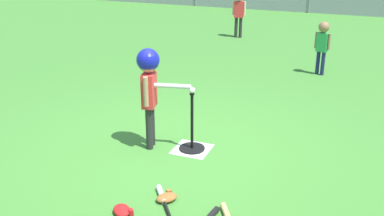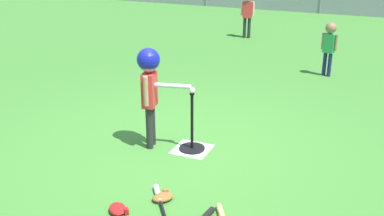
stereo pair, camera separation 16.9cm
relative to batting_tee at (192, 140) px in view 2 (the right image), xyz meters
The scene contains 10 objects.
ground_plane 0.22m from the batting_tee, 148.24° to the right, with size 60.00×60.00×0.00m, color #3D7A2D.
home_plate 0.12m from the batting_tee, 90.00° to the right, with size 0.44×0.44×0.01m, color white.
batting_tee is the anchor object (origin of this frame).
baseball_on_tee 0.65m from the batting_tee, 90.00° to the right, with size 0.07×0.07×0.07m, color white.
batter_child 0.93m from the batting_tee, 167.60° to the right, with size 0.64×0.35×1.26m.
fielder_deep_left 4.02m from the batting_tee, 74.45° to the left, with size 0.29×0.20×1.00m.
fielder_near_right 6.55m from the batting_tee, 101.17° to the left, with size 0.33×0.23×1.14m.
spare_bat_silver 1.20m from the batting_tee, 82.78° to the right, with size 0.41×0.52×0.06m.
glove_by_plate 1.19m from the batting_tee, 80.85° to the right, with size 0.26×0.27×0.07m.
glove_near_bats 1.54m from the batting_tee, 94.21° to the right, with size 0.27×0.27×0.07m.
Camera 2 is at (2.19, -4.62, 2.53)m, focal length 43.00 mm.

